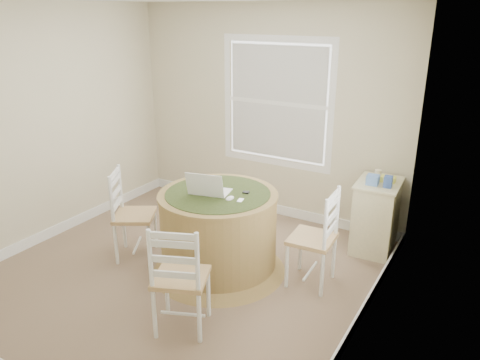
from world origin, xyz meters
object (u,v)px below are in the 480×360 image
Objects in this scene: chair_left at (135,215)px; chair_near at (181,277)px; laptop at (209,190)px; chair_right at (312,238)px; round_table at (218,229)px; corner_chest at (375,216)px.

chair_left is 1.00× the size of chair_near.
laptop reaches higher than chair_left.
chair_left is 1.00× the size of chair_right.
round_table is 1.42× the size of chair_near.
round_table is at bearing -108.04° from chair_left.
chair_near and chair_right have the same top height.
round_table is 0.94m from chair_left.
round_table is at bearing -77.68° from chair_right.
chair_near is at bearing -118.06° from corner_chest.
chair_near is 1.01m from laptop.
round_table is 1.70× the size of corner_chest.
chair_left is at bearing 179.22° from round_table.
chair_left is 1.87m from chair_right.
chair_near reaches higher than corner_chest.
laptop is at bearing -76.00° from chair_right.
chair_right reaches higher than corner_chest.
chair_left reaches higher than round_table.
chair_near is at bearing 96.34° from laptop.
chair_right is (0.65, 1.17, 0.00)m from chair_near.
chair_right is at bearing -106.50° from chair_left.
chair_right is 1.08m from laptop.
chair_right is (0.89, 0.25, 0.02)m from round_table.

